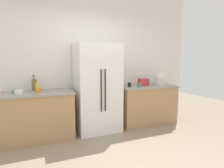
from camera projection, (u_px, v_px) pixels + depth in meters
ground_plane at (120, 164)px, 2.69m from camera, size 10.61×10.61×0.00m
kitchen_back_panel at (84, 56)px, 4.14m from camera, size 5.31×0.10×3.09m
counter_left at (39, 115)px, 3.53m from camera, size 1.24×0.69×0.88m
counter_right at (146, 104)px, 4.45m from camera, size 1.35×0.69×0.88m
refrigerator at (97, 88)px, 3.91m from camera, size 0.87×0.70×1.78m
toaster at (143, 82)px, 4.39m from camera, size 0.21×0.17×0.16m
rice_cooker at (161, 79)px, 4.55m from camera, size 0.27×0.27×0.29m
bottle_a at (34, 84)px, 3.63m from camera, size 0.08×0.08×0.30m
bottle_b at (37, 87)px, 3.50m from camera, size 0.06×0.06×0.22m
cup_a at (140, 85)px, 4.14m from camera, size 0.08×0.08×0.07m
cup_b at (39, 90)px, 3.38m from camera, size 0.09×0.09×0.10m
cup_c at (129, 85)px, 4.19m from camera, size 0.07×0.07×0.09m
bowl_a at (19, 92)px, 3.27m from camera, size 0.14×0.14×0.07m
bowl_b at (16, 91)px, 3.43m from camera, size 0.14×0.14×0.05m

